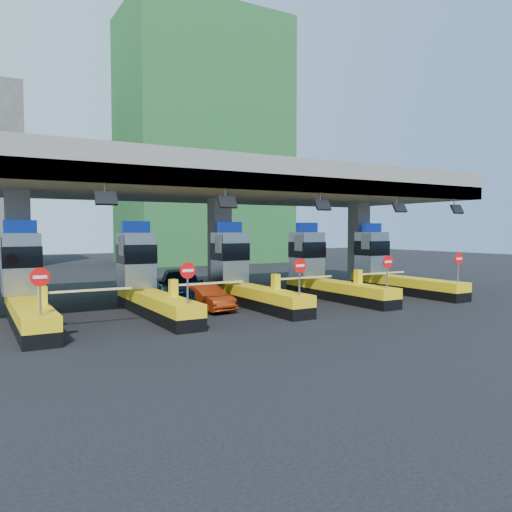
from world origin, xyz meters
TOP-DOWN VIEW (x-y plane):
  - ground at (0.00, 0.00)m, footprint 120.00×120.00m
  - toll_canopy at (0.00, 2.87)m, footprint 28.00×12.09m
  - toll_lane_far_left at (-10.00, 0.28)m, footprint 4.43×8.00m
  - toll_lane_left at (-5.00, 0.28)m, footprint 4.43×8.00m
  - toll_lane_center at (0.00, 0.28)m, footprint 4.43×8.00m
  - toll_lane_right at (5.00, 0.28)m, footprint 4.43×8.00m
  - toll_lane_far_right at (10.00, 0.28)m, footprint 4.43×8.00m
  - bg_building_scaffold at (12.00, 32.00)m, footprint 18.00×12.00m
  - van at (-2.73, 1.91)m, footprint 3.78×5.81m
  - red_car at (-2.44, -0.48)m, footprint 1.68×3.69m

SIDE VIEW (x-z plane):
  - ground at x=0.00m, z-range 0.00..0.00m
  - red_car at x=-2.44m, z-range 0.00..1.17m
  - van at x=-2.73m, z-range 0.00..1.84m
  - toll_lane_far_left at x=-10.00m, z-range -0.68..3.47m
  - toll_lane_left at x=-5.00m, z-range -0.68..3.47m
  - toll_lane_center at x=0.00m, z-range -0.68..3.47m
  - toll_lane_right at x=5.00m, z-range -0.68..3.47m
  - toll_lane_far_right at x=10.00m, z-range -0.68..3.47m
  - toll_canopy at x=0.00m, z-range 2.63..9.63m
  - bg_building_scaffold at x=12.00m, z-range 0.00..28.00m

